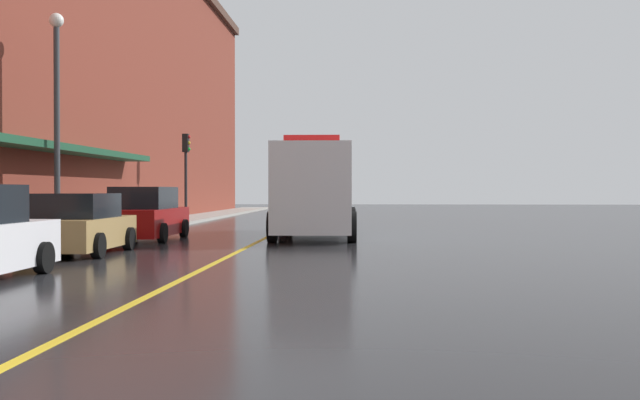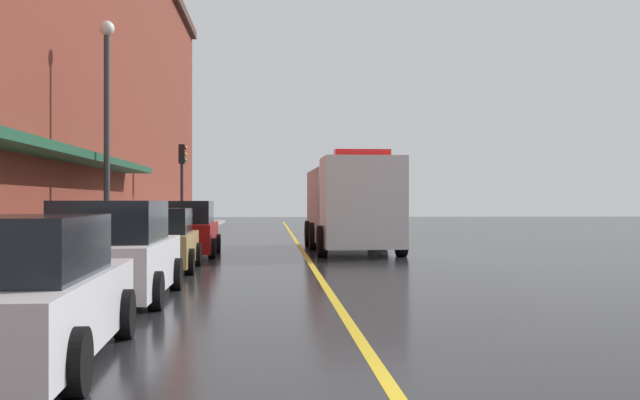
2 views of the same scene
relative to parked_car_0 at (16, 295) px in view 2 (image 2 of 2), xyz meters
name	(u,v)px [view 2 (image 2 of 2)]	position (x,y,z in m)	size (l,w,h in m)	color
ground_plane	(298,245)	(3.88, 23.28, -0.77)	(112.00, 112.00, 0.00)	#232326
sidewalk_left	(145,243)	(-2.32, 23.28, -0.69)	(2.40, 70.00, 0.15)	#9E9B93
lane_center_stripe	(298,244)	(3.88, 23.28, -0.76)	(0.16, 70.00, 0.01)	gold
parked_car_0	(16,295)	(0.00, 0.00, 0.00)	(2.18, 4.93, 1.62)	silver
parked_car_1	(114,254)	(-0.07, 5.60, 0.07)	(2.12, 4.72, 1.79)	silver
parked_car_2	(158,241)	(-0.14, 11.53, -0.01)	(2.09, 4.16, 1.60)	#A5844C
parked_car_3	(186,230)	(-0.01, 16.96, 0.07)	(2.14, 4.81, 1.79)	maroon
box_truck	(350,205)	(5.60, 19.21, 0.87)	(2.99, 8.85, 3.43)	silver
parking_meter_0	(111,228)	(-1.47, 12.25, 0.29)	(0.14, 0.18, 1.33)	#4C4C51
parking_meter_1	(11,245)	(-1.47, 4.36, 0.29)	(0.14, 0.18, 1.33)	#4C4C51
street_lamp_left	(107,112)	(-2.07, 14.65, 3.63)	(0.44, 0.44, 6.94)	#33383D
traffic_light_near	(182,172)	(-1.41, 28.33, 2.39)	(0.38, 0.36, 4.30)	#232326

